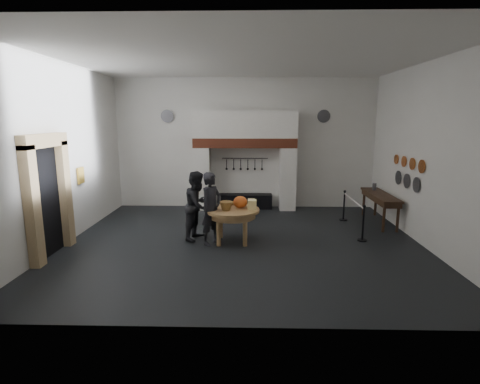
{
  "coord_description": "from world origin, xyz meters",
  "views": [
    {
      "loc": [
        0.16,
        -9.18,
        3.14
      ],
      "look_at": [
        -0.07,
        -0.17,
        1.35
      ],
      "focal_mm": 28.0,
      "sensor_mm": 36.0,
      "label": 1
    }
  ],
  "objects_px": {
    "iron_range": "(245,201)",
    "visitor_near": "(211,209)",
    "barrier_post_far": "(344,206)",
    "side_table": "(381,195)",
    "barrier_post_near": "(363,224)",
    "work_table": "(232,210)",
    "visitor_far": "(198,205)"
  },
  "relations": [
    {
      "from": "iron_range",
      "to": "visitor_near",
      "type": "relative_size",
      "value": 1.04
    },
    {
      "from": "barrier_post_far",
      "to": "side_table",
      "type": "bearing_deg",
      "value": -15.8
    },
    {
      "from": "iron_range",
      "to": "barrier_post_near",
      "type": "xyz_separation_m",
      "value": [
        3.1,
        -3.53,
        0.2
      ]
    },
    {
      "from": "work_table",
      "to": "visitor_far",
      "type": "xyz_separation_m",
      "value": [
        -0.92,
        0.25,
        0.06
      ]
    },
    {
      "from": "iron_range",
      "to": "work_table",
      "type": "height_order",
      "value": "work_table"
    },
    {
      "from": "visitor_near",
      "to": "side_table",
      "type": "bearing_deg",
      "value": -30.91
    },
    {
      "from": "side_table",
      "to": "barrier_post_far",
      "type": "xyz_separation_m",
      "value": [
        -1.0,
        0.28,
        -0.42
      ]
    },
    {
      "from": "iron_range",
      "to": "visitor_near",
      "type": "bearing_deg",
      "value": -101.57
    },
    {
      "from": "visitor_far",
      "to": "barrier_post_far",
      "type": "relative_size",
      "value": 2.0
    },
    {
      "from": "work_table",
      "to": "side_table",
      "type": "bearing_deg",
      "value": 23.25
    },
    {
      "from": "visitor_near",
      "to": "visitor_far",
      "type": "distance_m",
      "value": 0.57
    },
    {
      "from": "visitor_near",
      "to": "barrier_post_far",
      "type": "xyz_separation_m",
      "value": [
        3.89,
        2.31,
        -0.46
      ]
    },
    {
      "from": "visitor_near",
      "to": "side_table",
      "type": "xyz_separation_m",
      "value": [
        4.89,
        2.03,
        -0.04
      ]
    },
    {
      "from": "work_table",
      "to": "barrier_post_near",
      "type": "xyz_separation_m",
      "value": [
        3.37,
        0.16,
        -0.39
      ]
    },
    {
      "from": "visitor_near",
      "to": "visitor_far",
      "type": "bearing_deg",
      "value": 81.51
    },
    {
      "from": "visitor_far",
      "to": "barrier_post_far",
      "type": "distance_m",
      "value": 4.72
    },
    {
      "from": "visitor_near",
      "to": "barrier_post_near",
      "type": "distance_m",
      "value": 3.93
    },
    {
      "from": "visitor_near",
      "to": "barrier_post_far",
      "type": "height_order",
      "value": "visitor_near"
    },
    {
      "from": "side_table",
      "to": "barrier_post_near",
      "type": "distance_m",
      "value": 2.03
    },
    {
      "from": "iron_range",
      "to": "visitor_near",
      "type": "height_order",
      "value": "visitor_near"
    },
    {
      "from": "side_table",
      "to": "barrier_post_far",
      "type": "bearing_deg",
      "value": 164.2
    },
    {
      "from": "iron_range",
      "to": "barrier_post_far",
      "type": "bearing_deg",
      "value": -26.22
    },
    {
      "from": "iron_range",
      "to": "barrier_post_near",
      "type": "bearing_deg",
      "value": -48.68
    },
    {
      "from": "visitor_far",
      "to": "side_table",
      "type": "bearing_deg",
      "value": -55.09
    },
    {
      "from": "iron_range",
      "to": "side_table",
      "type": "distance_m",
      "value": 4.52
    },
    {
      "from": "iron_range",
      "to": "side_table",
      "type": "height_order",
      "value": "side_table"
    },
    {
      "from": "work_table",
      "to": "barrier_post_far",
      "type": "height_order",
      "value": "barrier_post_far"
    },
    {
      "from": "work_table",
      "to": "side_table",
      "type": "distance_m",
      "value": 4.76
    },
    {
      "from": "work_table",
      "to": "visitor_near",
      "type": "distance_m",
      "value": 0.54
    },
    {
      "from": "barrier_post_far",
      "to": "visitor_near",
      "type": "bearing_deg",
      "value": -149.24
    },
    {
      "from": "visitor_far",
      "to": "barrier_post_far",
      "type": "xyz_separation_m",
      "value": [
        4.29,
        1.91,
        -0.45
      ]
    },
    {
      "from": "iron_range",
      "to": "visitor_far",
      "type": "distance_m",
      "value": 3.7
    }
  ]
}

